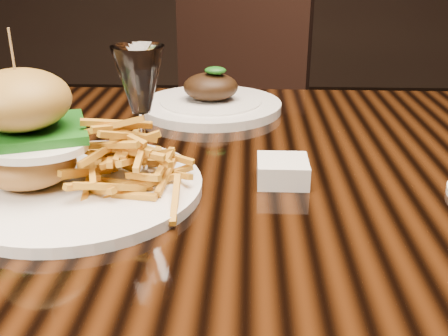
{
  "coord_description": "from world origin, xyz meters",
  "views": [
    {
      "loc": [
        0.04,
        -0.77,
        1.06
      ],
      "look_at": [
        0.01,
        -0.18,
        0.81
      ],
      "focal_mm": 42.0,
      "sensor_mm": 36.0,
      "label": 1
    }
  ],
  "objects_px": {
    "burger_plate": "(71,152)",
    "far_dish": "(211,102)",
    "wine_glass": "(140,84)",
    "chair_far": "(228,119)",
    "dining_table": "(224,202)"
  },
  "relations": [
    {
      "from": "dining_table",
      "to": "chair_far",
      "type": "distance_m",
      "value": 0.9
    },
    {
      "from": "burger_plate",
      "to": "wine_glass",
      "type": "xyz_separation_m",
      "value": [
        0.09,
        0.04,
        0.08
      ]
    },
    {
      "from": "burger_plate",
      "to": "chair_far",
      "type": "relative_size",
      "value": 0.35
    },
    {
      "from": "dining_table",
      "to": "wine_glass",
      "type": "bearing_deg",
      "value": -140.87
    },
    {
      "from": "dining_table",
      "to": "far_dish",
      "type": "relative_size",
      "value": 5.54
    },
    {
      "from": "wine_glass",
      "to": "far_dish",
      "type": "height_order",
      "value": "wine_glass"
    },
    {
      "from": "wine_glass",
      "to": "chair_far",
      "type": "bearing_deg",
      "value": 85.13
    },
    {
      "from": "burger_plate",
      "to": "wine_glass",
      "type": "bearing_deg",
      "value": 17.88
    },
    {
      "from": "far_dish",
      "to": "burger_plate",
      "type": "bearing_deg",
      "value": -111.41
    },
    {
      "from": "chair_far",
      "to": "burger_plate",
      "type": "bearing_deg",
      "value": -79.71
    },
    {
      "from": "dining_table",
      "to": "far_dish",
      "type": "height_order",
      "value": "far_dish"
    },
    {
      "from": "burger_plate",
      "to": "chair_far",
      "type": "bearing_deg",
      "value": 71.41
    },
    {
      "from": "burger_plate",
      "to": "far_dish",
      "type": "height_order",
      "value": "burger_plate"
    },
    {
      "from": "far_dish",
      "to": "chair_far",
      "type": "xyz_separation_m",
      "value": [
        0.01,
        0.62,
        -0.23
      ]
    },
    {
      "from": "dining_table",
      "to": "far_dish",
      "type": "xyz_separation_m",
      "value": [
        -0.04,
        0.27,
        0.09
      ]
    }
  ]
}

